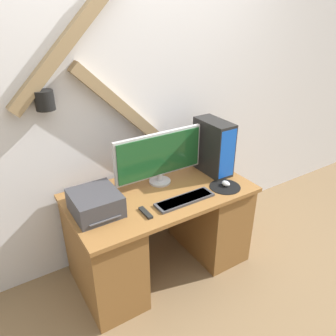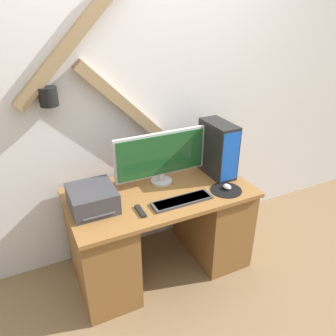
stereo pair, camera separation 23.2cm
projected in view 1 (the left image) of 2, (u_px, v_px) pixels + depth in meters
The scene contains 10 objects.
ground_plane at pixel (186, 295), 2.42m from camera, with size 12.00×12.00×0.00m, color brown.
wall_back at pixel (129, 91), 2.39m from camera, with size 6.40×0.17×2.70m.
desk at pixel (160, 229), 2.53m from camera, with size 1.33×0.73×0.71m.
monitor at pixel (159, 156), 2.39m from camera, with size 0.71×0.16×0.40m.
keyboard at pixel (185, 200), 2.25m from camera, with size 0.43×0.12×0.02m.
mousepad at pixel (225, 187), 2.43m from camera, with size 0.23×0.23×0.00m.
mouse at pixel (226, 183), 2.43m from camera, with size 0.05×0.07×0.03m.
computer_tower at pixel (213, 147), 2.56m from camera, with size 0.16×0.34×0.42m.
printer at pixel (96, 203), 2.10m from camera, with size 0.29×0.32×0.15m.
remote_control at pixel (146, 213), 2.12m from camera, with size 0.03×0.14×0.02m.
Camera 1 is at (-1.04, -1.39, 1.93)m, focal length 35.00 mm.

